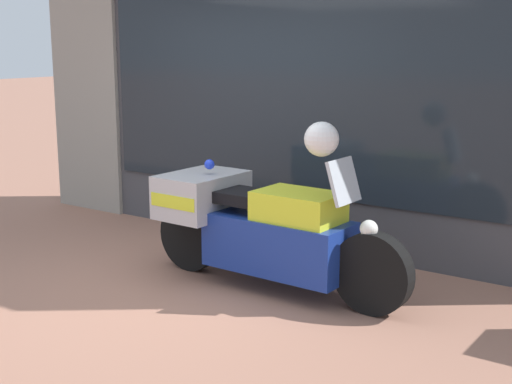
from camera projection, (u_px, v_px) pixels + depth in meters
ground_plane at (149, 289)px, 6.05m from camera, size 60.00×60.00×0.00m
shop_building at (241, 36)px, 7.47m from camera, size 6.38×0.55×4.20m
window_display at (317, 200)px, 7.32m from camera, size 4.86×0.30×1.90m
paramedic_motorcycle at (257, 225)px, 6.03m from camera, size 2.49×0.79×1.18m
white_helmet at (322, 139)px, 5.51m from camera, size 0.27×0.27×0.27m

